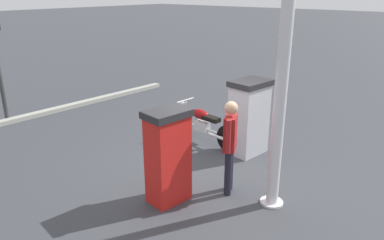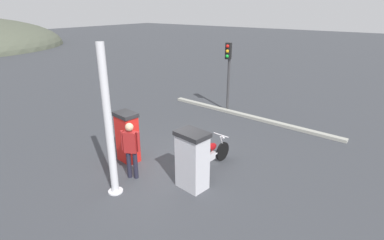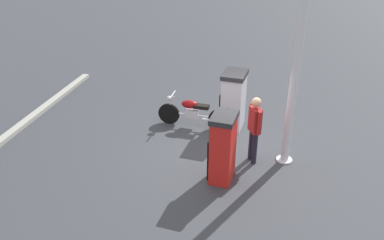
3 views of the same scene
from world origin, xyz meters
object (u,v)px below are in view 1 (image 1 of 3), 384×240
fuel_pump_far (168,156)px  motorcycle_near_pump (203,124)px  attendant_person (230,141)px  fuel_pump_near (249,117)px  canopy_support_pole (280,97)px

fuel_pump_far → motorcycle_near_pump: size_ratio=0.78×
fuel_pump_far → motorcycle_near_pump: fuel_pump_far is taller
fuel_pump_far → attendant_person: size_ratio=0.96×
motorcycle_near_pump → attendant_person: (-1.78, 1.50, 0.54)m
fuel_pump_far → motorcycle_near_pump: 2.67m
attendant_person → motorcycle_near_pump: bearing=-40.1°
fuel_pump_near → canopy_support_pole: size_ratio=0.42×
fuel_pump_near → fuel_pump_far: fuel_pump_near is taller
fuel_pump_near → motorcycle_near_pump: (1.13, 0.19, -0.39)m
motorcycle_near_pump → fuel_pump_far: bearing=115.2°
attendant_person → canopy_support_pole: size_ratio=0.43×
fuel_pump_near → attendant_person: bearing=111.1°
fuel_pump_near → canopy_support_pole: canopy_support_pole is taller
fuel_pump_near → fuel_pump_far: (0.00, 2.59, -0.01)m
fuel_pump_near → motorcycle_near_pump: fuel_pump_near is taller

